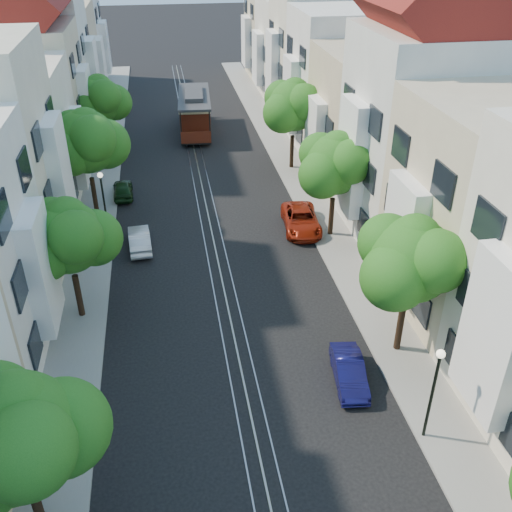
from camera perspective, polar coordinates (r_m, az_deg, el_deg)
name	(u,v)px	position (r m, az deg, el deg)	size (l,w,h in m)	color
ground	(203,190)	(41.56, -5.33, 6.57)	(200.00, 200.00, 0.00)	black
sidewalk_east	(301,183)	(42.59, 4.50, 7.32)	(2.50, 80.00, 0.12)	gray
sidewalk_west	(100,197)	(41.73, -15.34, 5.75)	(2.50, 80.00, 0.12)	gray
rail_left	(195,191)	(41.53, -6.09, 6.52)	(0.06, 80.00, 0.02)	gray
rail_slot	(203,190)	(41.56, -5.33, 6.58)	(0.06, 80.00, 0.02)	gray
rail_right	(210,190)	(41.59, -4.58, 6.64)	(0.06, 80.00, 0.02)	gray
lane_line	(203,190)	(41.56, -5.33, 6.57)	(0.08, 80.00, 0.01)	tan
townhouses_east	(368,112)	(42.07, 11.13, 13.99)	(7.75, 72.00, 12.00)	beige
townhouses_west	(15,131)	(40.68, -22.92, 11.41)	(7.75, 72.00, 11.76)	silver
tree_e_b	(412,262)	(24.50, 15.35, -0.56)	(4.93, 4.08, 6.68)	black
tree_e_c	(336,166)	(33.73, 8.03, 8.93)	(4.84, 3.99, 6.52)	black
tree_e_d	(294,107)	(43.67, 3.84, 14.67)	(5.01, 4.16, 6.85)	black
tree_w_a	(18,439)	(17.70, -22.69, -16.51)	(4.93, 4.08, 6.68)	black
tree_w_b	(69,239)	(27.35, -18.21, 1.63)	(4.72, 3.87, 6.27)	black
tree_w_c	(87,143)	(37.09, -16.55, 10.80)	(5.13, 4.28, 7.09)	black
tree_w_d	(100,101)	(47.67, -15.35, 14.75)	(4.84, 3.99, 6.52)	black
lamp_east	(435,381)	(21.70, 17.45, -11.88)	(0.32, 0.32, 4.16)	black
lamp_west	(103,195)	(35.05, -15.05, 5.90)	(0.32, 0.32, 4.16)	black
cable_car	(195,110)	(53.02, -6.14, 14.29)	(3.29, 8.94, 3.38)	black
parked_car_e_mid	(349,371)	(24.82, 9.30, -11.33)	(1.19, 3.40, 1.12)	#0D0C40
parked_car_e_far	(301,220)	(35.91, 4.54, 3.62)	(2.14, 4.65, 1.29)	maroon
parked_car_w_mid	(140,239)	(34.42, -11.57, 1.63)	(1.23, 3.53, 1.16)	silver
parked_car_w_far	(123,189)	(41.25, -13.17, 6.53)	(1.33, 3.32, 1.13)	black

